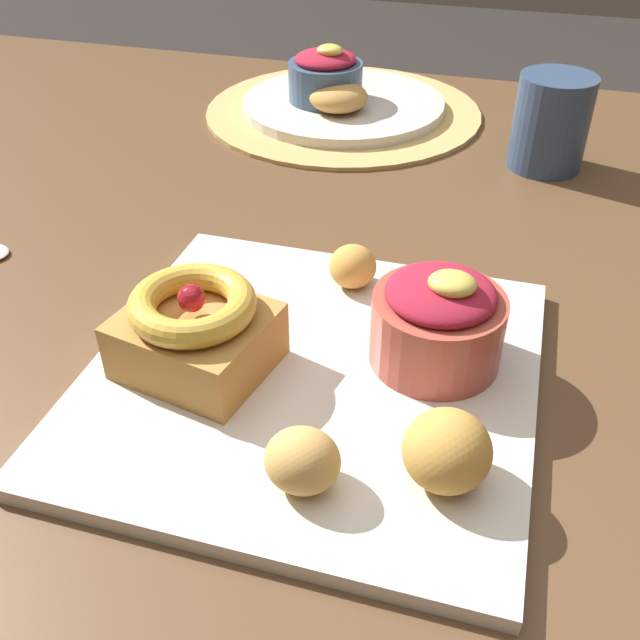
# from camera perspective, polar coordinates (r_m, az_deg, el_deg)

# --- Properties ---
(dining_table) EXTENTS (1.39, 0.99, 0.73)m
(dining_table) POSITION_cam_1_polar(r_m,az_deg,el_deg) (0.71, -1.28, -0.07)
(dining_table) COLOR brown
(dining_table) RESTS_ON ground_plane
(woven_placemat) EXTENTS (0.34, 0.34, 0.00)m
(woven_placemat) POSITION_cam_1_polar(r_m,az_deg,el_deg) (0.94, 1.84, 16.10)
(woven_placemat) COLOR tan
(woven_placemat) RESTS_ON dining_table
(front_plate) EXTENTS (0.30, 0.30, 0.01)m
(front_plate) POSITION_cam_1_polar(r_m,az_deg,el_deg) (0.50, -0.64, -4.46)
(front_plate) COLOR silver
(front_plate) RESTS_ON dining_table
(cake_slice) EXTENTS (0.11, 0.10, 0.06)m
(cake_slice) POSITION_cam_1_polar(r_m,az_deg,el_deg) (0.49, -9.77, -0.80)
(cake_slice) COLOR #B77F3D
(cake_slice) RESTS_ON front_plate
(berry_ramekin) EXTENTS (0.09, 0.09, 0.07)m
(berry_ramekin) POSITION_cam_1_polar(r_m,az_deg,el_deg) (0.49, 9.26, -0.10)
(berry_ramekin) COLOR #B24C3D
(berry_ramekin) RESTS_ON front_plate
(fritter_front) EXTENTS (0.05, 0.05, 0.05)m
(fritter_front) POSITION_cam_1_polar(r_m,az_deg,el_deg) (0.42, 9.95, -10.08)
(fritter_front) COLOR gold
(fritter_front) RESTS_ON front_plate
(fritter_middle) EXTENTS (0.04, 0.04, 0.04)m
(fritter_middle) POSITION_cam_1_polar(r_m,az_deg,el_deg) (0.41, -1.39, -10.99)
(fritter_middle) COLOR tan
(fritter_middle) RESTS_ON front_plate
(fritter_back) EXTENTS (0.04, 0.04, 0.03)m
(fritter_back) POSITION_cam_1_polar(r_m,az_deg,el_deg) (0.57, 2.59, 4.24)
(fritter_back) COLOR gold
(fritter_back) RESTS_ON front_plate
(back_plate) EXTENTS (0.25, 0.25, 0.01)m
(back_plate) POSITION_cam_1_polar(r_m,az_deg,el_deg) (0.94, 1.85, 16.59)
(back_plate) COLOR silver
(back_plate) RESTS_ON woven_placemat
(back_ramekin) EXTENTS (0.09, 0.09, 0.07)m
(back_ramekin) POSITION_cam_1_polar(r_m,az_deg,el_deg) (0.93, 0.43, 18.66)
(back_ramekin) COLOR #3D5675
(back_ramekin) RESTS_ON back_plate
(back_pastry) EXTENTS (0.07, 0.07, 0.03)m
(back_pastry) POSITION_cam_1_polar(r_m,az_deg,el_deg) (0.90, 1.46, 17.14)
(back_pastry) COLOR #C68E47
(back_pastry) RESTS_ON back_plate
(coffee_mug) EXTENTS (0.08, 0.08, 0.10)m
(coffee_mug) POSITION_cam_1_polar(r_m,az_deg,el_deg) (0.82, 17.71, 14.58)
(coffee_mug) COLOR #334766
(coffee_mug) RESTS_ON dining_table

